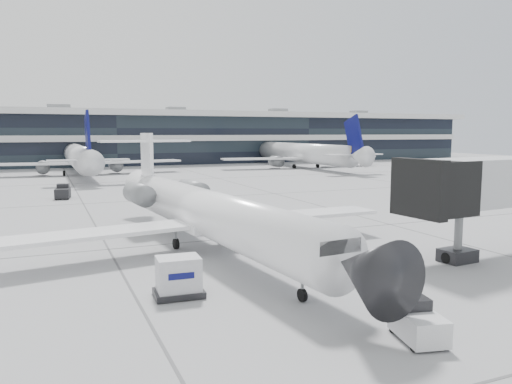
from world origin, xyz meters
name	(u,v)px	position (x,y,z in m)	size (l,w,h in m)	color
ground	(266,235)	(0.00, 0.00, 0.00)	(220.00, 220.00, 0.00)	gray
terminal	(110,140)	(0.00, 82.00, 5.00)	(170.00, 22.00, 10.00)	black
bg_jet_center	(80,174)	(-8.00, 55.00, 0.00)	(32.00, 40.00, 9.60)	silver
bg_jet_right	(301,167)	(32.00, 55.00, 0.00)	(32.00, 40.00, 9.60)	silver
regional_jet	(206,211)	(-4.84, -2.39, 2.28)	(23.18, 28.95, 6.68)	white
baggage_tug	(418,322)	(-2.20, -17.04, 0.58)	(1.64, 2.26, 1.30)	silver
cargo_uld	(178,277)	(-8.32, -9.76, 0.82)	(2.10, 1.61, 1.64)	black
traffic_cone	(203,210)	(-1.15, 10.19, 0.24)	(0.46, 0.46, 0.52)	orange
far_tug	(63,192)	(-11.62, 24.80, 0.66)	(1.69, 2.49, 1.47)	black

